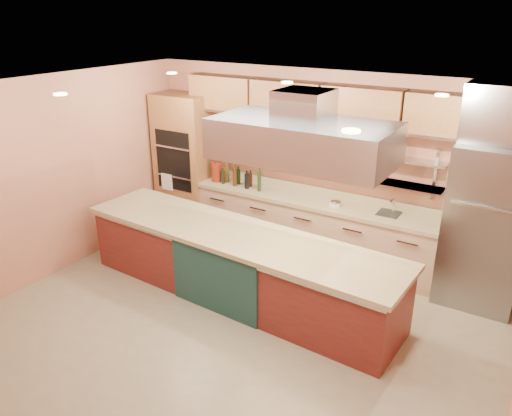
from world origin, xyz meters
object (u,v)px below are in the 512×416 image
Objects in this scene: flower_vase at (217,172)px; green_canister at (285,136)px; copper_kettle at (259,133)px; kitchen_scale at (336,203)px; refrigerator at (485,228)px; island at (237,264)px.

green_canister reaches higher than flower_vase.
green_canister reaches higher than copper_kettle.
green_canister is (-0.98, 0.22, 0.83)m from kitchen_scale.
kitchen_scale is (-2.01, 0.01, -0.08)m from refrigerator.
flower_vase is at bearing -169.05° from green_canister.
copper_kettle is (-3.46, 0.23, 0.73)m from refrigerator.
green_canister is at bearing 10.95° from flower_vase.
kitchen_scale is at bearing 179.71° from refrigerator.
flower_vase is (-4.13, 0.01, 0.04)m from refrigerator.
flower_vase is 1.36m from green_canister.
flower_vase is 0.99m from copper_kettle.
flower_vase is at bearing 135.70° from island.
island is 2.17m from flower_vase.
island is (-2.73, -1.52, -0.59)m from refrigerator.
copper_kettle reaches higher than flower_vase.
copper_kettle is (-0.73, 1.75, 1.32)m from island.
green_canister is (1.14, 0.22, 0.71)m from flower_vase.
green_canister is at bearing 175.60° from refrigerator.
green_canister is at bearing 162.31° from kitchen_scale.
green_canister is (0.46, 0.00, 0.02)m from copper_kettle.
copper_kettle is (-1.45, 0.22, 0.81)m from kitchen_scale.
kitchen_scale is (2.12, 0.00, -0.12)m from flower_vase.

